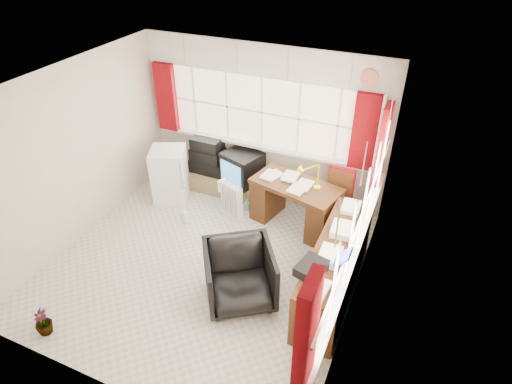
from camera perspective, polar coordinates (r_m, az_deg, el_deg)
ground at (r=6.05m, az=-6.64°, el=-9.35°), size 4.00×4.00×0.00m
room_walls at (r=5.14m, az=-7.73°, el=2.89°), size 4.00×4.00×4.00m
window_back at (r=6.92m, az=0.68°, el=6.63°), size 3.70×0.12×3.60m
window_right at (r=4.92m, az=12.94°, el=-7.39°), size 0.12×3.70×3.60m
curtains at (r=5.56m, az=5.45°, el=5.08°), size 3.83×3.83×1.15m
overhead_cabinets at (r=5.26m, az=6.70°, el=12.82°), size 3.98×3.98×0.48m
desk at (r=6.43m, az=5.22°, el=-1.44°), size 1.41×0.93×0.78m
desk_lamp at (r=6.05m, az=8.34°, el=2.83°), size 0.16×0.13×0.41m
task_chair at (r=6.44m, az=10.74°, el=-0.76°), size 0.46×0.48×0.99m
office_chair at (r=5.30m, az=-2.20°, el=-11.07°), size 1.15×1.15×0.76m
radiator at (r=6.69m, az=-3.24°, el=-1.61°), size 0.42×0.29×0.58m
credenza at (r=5.46m, az=10.44°, el=-9.91°), size 0.50×2.00×0.85m
file_tray at (r=4.81m, az=7.42°, el=-10.04°), size 0.35×0.41×0.12m
tv_bench at (r=7.37m, az=-3.99°, el=0.99°), size 1.40×0.50×0.25m
crt_tv at (r=7.09m, az=-1.85°, el=3.33°), size 0.72×0.69×0.53m
hifi_stack at (r=7.40m, az=-6.40°, el=4.85°), size 0.61×0.39×0.64m
mini_fridge at (r=7.14m, az=-11.43°, el=2.29°), size 0.70×0.70×0.91m
spray_bottle_a at (r=6.70m, az=-9.49°, el=-3.07°), size 0.13×0.13×0.28m
spray_bottle_b at (r=6.93m, az=-1.18°, el=-1.62°), size 0.09×0.09×0.19m
flower_vase at (r=5.65m, az=-26.53°, el=-15.25°), size 0.23×0.23×0.35m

